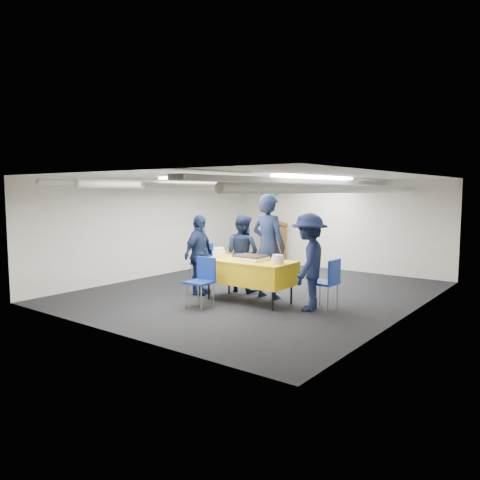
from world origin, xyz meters
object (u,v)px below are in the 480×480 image
(serving_table, at_px, (249,271))
(chair_right, at_px, (329,279))
(sailor_c, at_px, (199,255))
(sailor_b, at_px, (242,253))
(sailor_a, at_px, (268,246))
(sheet_cake, at_px, (250,258))
(chair_near, at_px, (203,277))
(podium, at_px, (274,243))
(chair_left, at_px, (203,259))
(sailor_d, at_px, (309,262))

(serving_table, height_order, chair_right, chair_right)
(serving_table, distance_m, chair_right, 1.46)
(sailor_c, bearing_deg, sailor_b, -46.21)
(sailor_a, height_order, sailor_b, sailor_a)
(serving_table, relative_size, sheet_cake, 2.92)
(sheet_cake, xyz_separation_m, chair_near, (-0.45, -0.79, -0.29))
(chair_near, bearing_deg, podium, 108.55)
(chair_left, relative_size, sailor_a, 0.44)
(sailor_c, bearing_deg, chair_left, 27.34)
(chair_right, relative_size, sailor_c, 0.56)
(chair_near, xyz_separation_m, chair_right, (1.83, 1.18, 0.00))
(serving_table, relative_size, chair_near, 1.92)
(sheet_cake, bearing_deg, chair_left, 155.86)
(podium, relative_size, sailor_b, 0.80)
(sheet_cake, xyz_separation_m, podium, (-2.01, 3.83, -0.20))
(sheet_cake, distance_m, podium, 4.33)
(sailor_b, bearing_deg, chair_left, -8.83)
(podium, bearing_deg, sailor_c, -78.13)
(serving_table, distance_m, chair_left, 2.06)
(sailor_a, bearing_deg, chair_near, 70.39)
(chair_near, distance_m, chair_right, 2.18)
(sheet_cake, xyz_separation_m, sailor_a, (0.07, 0.48, 0.17))
(sheet_cake, height_order, sailor_d, sailor_d)
(sailor_d, bearing_deg, podium, -155.92)
(sailor_c, bearing_deg, sheet_cake, -96.57)
(sailor_d, bearing_deg, chair_left, -119.48)
(sailor_b, relative_size, sailor_d, 0.94)
(chair_left, xyz_separation_m, sailor_a, (1.99, -0.38, 0.45))
(chair_near, bearing_deg, sailor_d, 30.79)
(chair_near, bearing_deg, sheet_cake, 60.25)
(serving_table, bearing_deg, chair_right, 14.38)
(sailor_d, bearing_deg, sailor_c, -100.55)
(serving_table, distance_m, sailor_b, 0.91)
(serving_table, distance_m, sailor_a, 0.64)
(chair_near, relative_size, sailor_a, 0.44)
(sailor_b, bearing_deg, podium, -66.07)
(serving_table, bearing_deg, sailor_b, 135.12)
(chair_right, distance_m, sailor_b, 2.07)
(serving_table, distance_m, sheet_cake, 0.26)
(sheet_cake, relative_size, sailor_d, 0.35)
(chair_right, relative_size, sailor_d, 0.53)
(podium, height_order, chair_left, podium)
(chair_near, distance_m, sailor_c, 1.05)
(chair_right, xyz_separation_m, sailor_d, (-0.26, -0.24, 0.30))
(chair_right, bearing_deg, sailor_d, -137.34)
(sailor_b, bearing_deg, sheet_cake, 137.19)
(podium, distance_m, sailor_b, 3.46)
(serving_table, height_order, chair_left, chair_left)
(podium, xyz_separation_m, chair_near, (1.55, -4.62, -0.08))
(chair_left, relative_size, sailor_d, 0.53)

